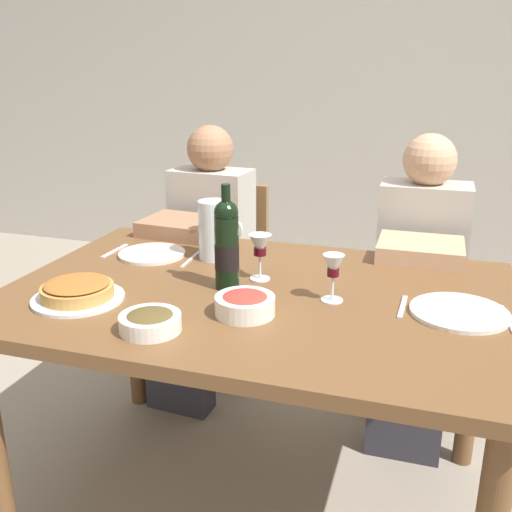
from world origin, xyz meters
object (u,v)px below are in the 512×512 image
wine_bottle (227,244)px  wine_glass_right_diner (260,247)px  wine_glass_left_diner (210,220)px  dining_table (257,319)px  salad_bowl (245,303)px  baked_tart (77,291)px  olive_bowl (150,321)px  dinner_plate_right_setting (152,254)px  diner_left (201,256)px  chair_left (224,265)px  wine_glass_centre (333,269)px  chair_right (418,288)px  diner_right (418,281)px  dinner_plate_left_setting (459,312)px  water_pitcher (214,234)px

wine_bottle → wine_glass_right_diner: wine_bottle is taller
wine_glass_left_diner → dining_table: bearing=-51.4°
salad_bowl → baked_tart: bearing=-174.0°
olive_bowl → dinner_plate_right_setting: size_ratio=0.68×
dining_table → diner_left: bearing=125.0°
dining_table → chair_left: chair_left is taller
wine_glass_left_diner → wine_glass_centre: (0.53, -0.38, -0.00)m
dinner_plate_right_setting → diner_left: (-0.00, 0.45, -0.15)m
dinner_plate_right_setting → chair_right: bearing=36.0°
wine_glass_right_diner → diner_right: (0.47, 0.53, -0.25)m
diner_left → diner_right: same height
dinner_plate_left_setting → olive_bowl: bearing=-155.4°
chair_left → diner_left: size_ratio=0.75×
wine_glass_left_diner → chair_right: bearing=33.4°
salad_bowl → dinner_plate_right_setting: bearing=141.4°
baked_tart → chair_right: chair_right is taller
dinner_plate_left_setting → wine_glass_centre: bearing=-178.2°
wine_bottle → dinner_plate_left_setting: 0.68m
salad_bowl → water_pitcher: bearing=121.2°
dining_table → diner_right: 0.78m
wine_glass_right_diner → diner_left: size_ratio=0.13×
water_pitcher → olive_bowl: (0.05, -0.58, -0.06)m
wine_bottle → diner_left: 0.80m
chair_left → chair_right: size_ratio=1.00×
baked_tart → chair_left: chair_left is taller
baked_tart → diner_right: 1.27m
dining_table → wine_bottle: (-0.09, 0.00, 0.23)m
olive_bowl → wine_glass_right_diner: (0.16, 0.44, 0.08)m
diner_left → salad_bowl: bearing=124.5°
salad_bowl → dinner_plate_left_setting: bearing=17.6°
dining_table → chair_right: 0.99m
wine_bottle → dinner_plate_right_setting: size_ratio=1.36×
dinner_plate_right_setting → salad_bowl: bearing=-38.6°
diner_left → wine_glass_left_diner: bearing=123.9°
diner_left → chair_right: 0.94m
salad_bowl → wine_glass_left_diner: (-0.32, 0.54, 0.07)m
baked_tart → wine_glass_centre: bearing=17.2°
dinner_plate_left_setting → wine_bottle: bearing=-180.0°
olive_bowl → wine_glass_left_diner: size_ratio=1.13×
olive_bowl → wine_glass_centre: 0.53m
water_pitcher → baked_tart: size_ratio=0.78×
salad_bowl → wine_glass_left_diner: wine_glass_left_diner is taller
wine_glass_centre → chair_right: size_ratio=0.16×
water_pitcher → chair_right: bearing=42.4°
water_pitcher → wine_glass_centre: bearing=-28.6°
salad_bowl → wine_glass_centre: size_ratio=1.18×
water_pitcher → diner_left: bearing=119.0°
water_pitcher → dinner_plate_right_setting: bearing=-170.8°
wine_glass_left_diner → diner_right: (0.75, 0.26, -0.24)m
dining_table → wine_glass_centre: size_ratio=10.74×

